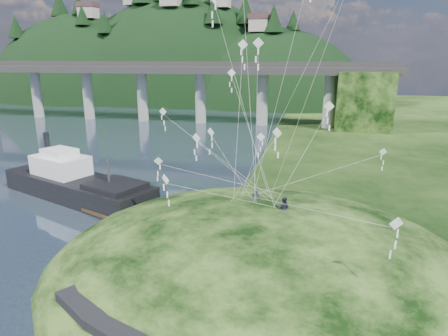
# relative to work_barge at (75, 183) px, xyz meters

# --- Properties ---
(ground) EXTENTS (320.00, 320.00, 0.00)m
(ground) POSITION_rel_work_barge_xyz_m (15.85, -13.75, -1.84)
(ground) COLOR black
(ground) RESTS_ON ground
(grass_hill) EXTENTS (36.00, 32.00, 13.00)m
(grass_hill) POSITION_rel_work_barge_xyz_m (23.85, -11.75, -3.34)
(grass_hill) COLOR black
(grass_hill) RESTS_ON ground
(bridge) EXTENTS (160.00, 11.00, 15.00)m
(bridge) POSITION_rel_work_barge_xyz_m (-10.61, 56.32, 7.86)
(bridge) COLOR #2D2B2B
(bridge) RESTS_ON ground
(far_ridge) EXTENTS (153.00, 70.00, 94.50)m
(far_ridge) POSITION_rel_work_barge_xyz_m (-27.73, 108.42, -9.28)
(far_ridge) COLOR black
(far_ridge) RESTS_ON ground
(work_barge) EXTENTS (21.63, 12.94, 7.34)m
(work_barge) POSITION_rel_work_barge_xyz_m (0.00, 0.00, 0.00)
(work_barge) COLOR black
(work_barge) RESTS_ON ground
(wooden_dock) EXTENTS (13.18, 7.28, 0.96)m
(wooden_dock) POSITION_rel_work_barge_xyz_m (9.97, -6.13, -1.42)
(wooden_dock) COLOR #312114
(wooden_dock) RESTS_ON ground
(kite_flyers) EXTENTS (3.32, 2.38, 2.03)m
(kite_flyers) POSITION_rel_work_barge_xyz_m (24.53, -10.45, 4.10)
(kite_flyers) COLOR #262733
(kite_flyers) RESTS_ON ground
(kite_swarm) EXTENTS (20.75, 16.20, 20.50)m
(kite_swarm) POSITION_rel_work_barge_xyz_m (22.79, -9.31, 12.73)
(kite_swarm) COLOR white
(kite_swarm) RESTS_ON ground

